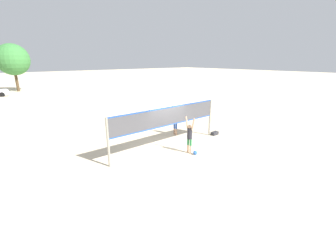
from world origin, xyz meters
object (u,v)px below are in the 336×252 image
at_px(volleyball_net, 168,120).
at_px(player_spiker, 190,135).
at_px(volleyball, 195,153).
at_px(tree_left_cluster, 13,60).
at_px(gear_bag, 215,133).
at_px(player_blocker, 175,120).

bearing_deg(volleyball_net, player_spiker, -71.73).
xyz_separation_m(volleyball, tree_left_cluster, (-3.59, 36.61, 4.90)).
bearing_deg(gear_bag, player_spiker, -163.10).
xyz_separation_m(player_spiker, tree_left_cluster, (-3.51, 36.22, 3.93)).
height_order(volleyball, tree_left_cluster, tree_left_cluster).
bearing_deg(player_spiker, volleyball_net, 18.27).
relative_size(player_blocker, tree_left_cluster, 0.27).
distance_m(volleyball, gear_bag, 3.84).
bearing_deg(tree_left_cluster, player_spiker, -84.47).
bearing_deg(player_blocker, volleyball_net, -51.60).
bearing_deg(volleyball, gear_bag, 22.82).
relative_size(volleyball_net, tree_left_cluster, 1.01).
distance_m(volleyball_net, volleyball, 2.43).
distance_m(player_spiker, volleyball, 1.05).
bearing_deg(volleyball_net, gear_bag, -3.26).
relative_size(volleyball_net, gear_bag, 14.22).
bearing_deg(volleyball, volleyball_net, 106.94).
relative_size(player_spiker, volleyball, 8.92).
bearing_deg(tree_left_cluster, volleyball, -84.40).
height_order(volleyball_net, volleyball, volleyball_net).
xyz_separation_m(volleyball_net, volleyball, (0.52, -1.72, -1.63)).
distance_m(volleyball_net, player_spiker, 1.55).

